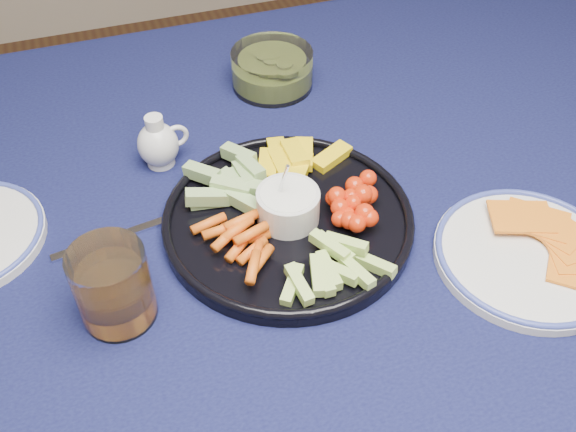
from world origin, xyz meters
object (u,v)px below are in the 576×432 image
object	(u,v)px
cheese_plate	(528,253)
juice_tumbler	(114,290)
crudite_platter	(286,215)
creamer_pitcher	(159,144)
dining_table	(250,265)
pickle_bowl	(272,71)

from	to	relation	value
cheese_plate	juice_tumbler	size ratio (longest dim) A/B	2.29
crudite_platter	juice_tumbler	bearing A→B (deg)	-162.19
creamer_pitcher	cheese_plate	bearing A→B (deg)	-40.13
creamer_pitcher	dining_table	bearing A→B (deg)	-61.37
dining_table	juice_tumbler	world-z (taller)	juice_tumbler
crudite_platter	juice_tumbler	distance (m)	0.24
dining_table	pickle_bowl	size ratio (longest dim) A/B	12.66
dining_table	cheese_plate	distance (m)	0.37
crudite_platter	creamer_pitcher	world-z (taller)	crudite_platter
crudite_platter	creamer_pitcher	bearing A→B (deg)	126.14
dining_table	juice_tumbler	xyz separation A→B (m)	(-0.18, -0.10, 0.13)
pickle_bowl	juice_tumbler	world-z (taller)	juice_tumbler
pickle_bowl	cheese_plate	distance (m)	0.50
pickle_bowl	cheese_plate	size ratio (longest dim) A/B	0.58
crudite_platter	cheese_plate	bearing A→B (deg)	-30.24
cheese_plate	pickle_bowl	bearing A→B (deg)	111.00
crudite_platter	creamer_pitcher	distance (m)	0.22
dining_table	juice_tumbler	distance (m)	0.24
dining_table	crudite_platter	bearing A→B (deg)	-27.80
creamer_pitcher	cheese_plate	size ratio (longest dim) A/B	0.35
dining_table	pickle_bowl	world-z (taller)	pickle_bowl
creamer_pitcher	cheese_plate	distance (m)	0.51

